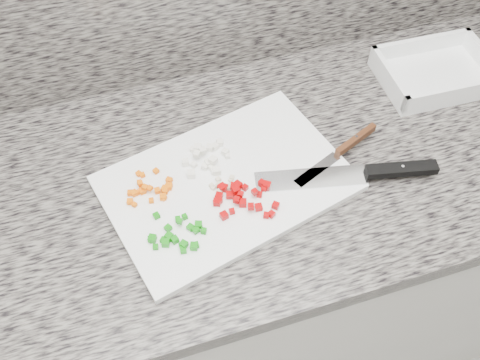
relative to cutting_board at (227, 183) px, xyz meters
The scene contains 11 objects.
cabinet 0.48m from the cutting_board, 62.45° to the left, with size 3.92×0.62×0.86m, color silver.
countertop 0.05m from the cutting_board, 62.45° to the left, with size 3.96×0.64×0.04m, color slate.
cutting_board is the anchor object (origin of this frame).
carrot_pile 0.14m from the cutting_board, behind, with size 0.09×0.08×0.02m.
onion_pile 0.07m from the cutting_board, 109.53° to the left, with size 0.10×0.08×0.02m.
green_pepper_pile 0.15m from the cutting_board, 142.07° to the right, with size 0.11×0.10×0.02m.
red_pepper_pile 0.05m from the cutting_board, 77.28° to the right, with size 0.12×0.10×0.02m.
garlic_pile 0.02m from the cutting_board, 116.42° to the right, with size 0.06×0.05×0.01m.
chef_knife 0.28m from the cutting_board, 14.33° to the right, with size 0.35×0.11×0.02m.
paring_knife 0.25m from the cutting_board, ahead, with size 0.21×0.10×0.02m.
tray 0.55m from the cutting_board, 15.23° to the left, with size 0.25×0.19×0.05m.
Camera 1 is at (-0.18, 0.82, 1.74)m, focal length 40.00 mm.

